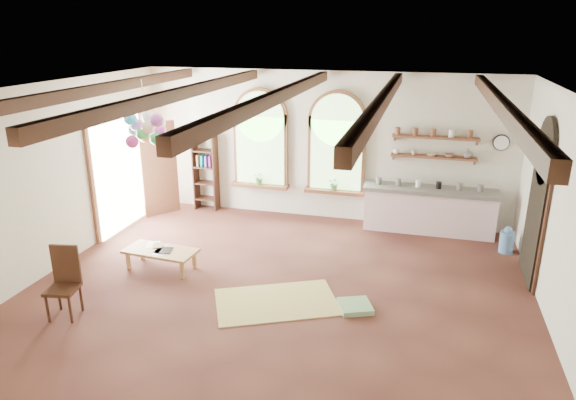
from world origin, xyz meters
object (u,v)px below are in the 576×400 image
(side_chair, at_px, (65,297))
(balloon_cluster, at_px, (146,129))
(kitchen_counter, at_px, (429,210))
(coffee_table, at_px, (161,252))

(side_chair, height_order, balloon_cluster, balloon_cluster)
(side_chair, distance_m, balloon_cluster, 3.17)
(kitchen_counter, xyz_separation_m, side_chair, (-5.10, -4.79, -0.17))
(coffee_table, distance_m, balloon_cluster, 2.19)
(coffee_table, bearing_deg, kitchen_counter, 33.91)
(kitchen_counter, bearing_deg, balloon_cluster, -154.49)
(kitchen_counter, distance_m, balloon_cluster, 5.81)
(coffee_table, height_order, side_chair, side_chair)
(side_chair, bearing_deg, coffee_table, 71.08)
(coffee_table, xyz_separation_m, side_chair, (-0.60, -1.76, -0.01))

